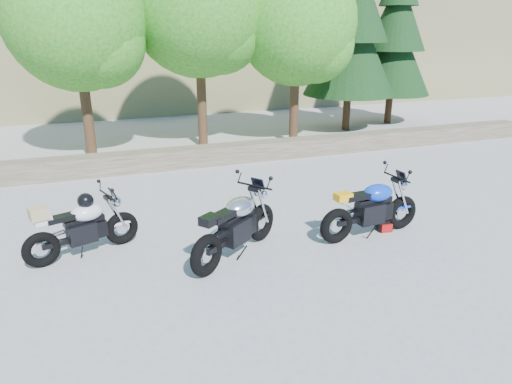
% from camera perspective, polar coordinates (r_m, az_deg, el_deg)
% --- Properties ---
extents(ground, '(90.00, 90.00, 0.00)m').
position_cam_1_polar(ground, '(7.37, 1.15, -8.16)').
color(ground, gray).
rests_on(ground, ground).
extents(stone_wall, '(22.00, 0.55, 0.50)m').
position_cam_1_polar(stone_wall, '(12.24, -7.99, 4.39)').
color(stone_wall, '#4D4633').
rests_on(stone_wall, ground).
extents(tree_decid_left, '(3.67, 3.67, 5.62)m').
position_cam_1_polar(tree_decid_left, '(13.22, -21.14, 19.30)').
color(tree_decid_left, '#382314').
rests_on(tree_decid_left, ground).
extents(tree_decid_mid, '(4.08, 4.08, 6.24)m').
position_cam_1_polar(tree_decid_mid, '(14.01, -6.74, 22.02)').
color(tree_decid_mid, '#382314').
rests_on(tree_decid_mid, ground).
extents(tree_decid_right, '(3.54, 3.54, 5.41)m').
position_cam_1_polar(tree_decid_right, '(14.35, 5.58, 19.84)').
color(tree_decid_right, '#382314').
rests_on(tree_decid_right, ground).
extents(conifer_near, '(3.17, 3.17, 7.06)m').
position_cam_1_polar(conifer_near, '(16.64, 11.97, 20.13)').
color(conifer_near, '#382314').
rests_on(conifer_near, ground).
extents(conifer_far, '(2.82, 2.82, 6.27)m').
position_cam_1_polar(conifer_far, '(18.35, 17.07, 18.36)').
color(conifer_far, '#382314').
rests_on(conifer_far, ground).
extents(silver_bike, '(1.79, 1.38, 1.06)m').
position_cam_1_polar(silver_bike, '(7.21, -2.48, -4.29)').
color(silver_bike, black).
rests_on(silver_bike, ground).
extents(white_bike, '(1.80, 0.80, 1.03)m').
position_cam_1_polar(white_bike, '(7.75, -21.00, -4.00)').
color(white_bike, black).
rests_on(white_bike, ground).
extents(blue_bike, '(2.04, 0.65, 1.02)m').
position_cam_1_polar(blue_bike, '(8.17, 14.24, -2.07)').
color(blue_bike, black).
rests_on(blue_bike, ground).
extents(backpack, '(0.29, 0.25, 0.36)m').
position_cam_1_polar(backpack, '(8.56, 15.75, -3.54)').
color(backpack, black).
rests_on(backpack, ground).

